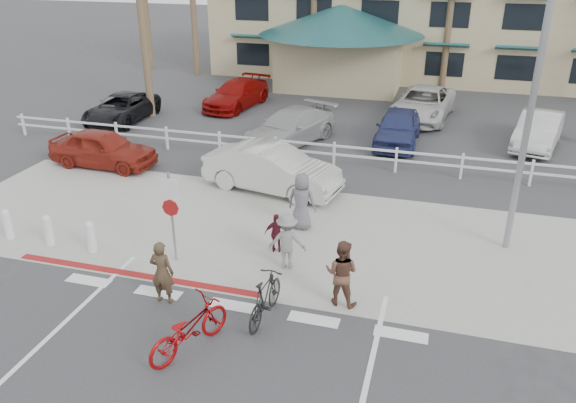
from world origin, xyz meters
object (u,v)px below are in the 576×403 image
(bike_black, at_px, (265,298))
(sign_post, at_px, (172,213))
(car_red_compact, at_px, (103,148))
(bike_red, at_px, (189,328))
(car_white_sedan, at_px, (272,169))

(bike_black, bearing_deg, sign_post, -25.43)
(sign_post, distance_m, car_red_compact, 8.42)
(bike_red, distance_m, car_red_compact, 12.20)
(bike_red, relative_size, bike_black, 1.15)
(car_white_sedan, xyz_separation_m, car_red_compact, (-7.07, 0.48, -0.08))
(sign_post, bearing_deg, bike_black, -29.89)
(car_white_sedan, bearing_deg, bike_red, -163.42)
(sign_post, bearing_deg, car_red_compact, 135.50)
(sign_post, relative_size, bike_black, 1.56)
(sign_post, xyz_separation_m, car_red_compact, (-5.98, 5.88, -0.73))
(car_red_compact, bearing_deg, bike_black, -127.84)
(car_red_compact, bearing_deg, car_white_sedan, -91.67)
(bike_red, bearing_deg, car_white_sedan, -60.60)
(sign_post, distance_m, car_white_sedan, 5.55)
(car_white_sedan, bearing_deg, bike_black, -153.09)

